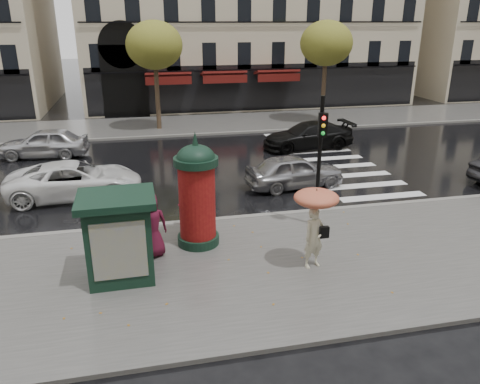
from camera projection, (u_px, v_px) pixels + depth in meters
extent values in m
plane|color=black|center=(264.00, 260.00, 13.74)|extent=(160.00, 160.00, 0.00)
cube|color=#474744|center=(268.00, 266.00, 13.27)|extent=(90.00, 7.00, 0.12)
cube|color=#474744|center=(189.00, 125.00, 31.12)|extent=(90.00, 6.00, 0.12)
cube|color=slate|center=(241.00, 218.00, 16.47)|extent=(90.00, 0.25, 0.14)
cube|color=slate|center=(195.00, 135.00, 28.37)|extent=(90.00, 0.25, 0.14)
cube|color=silver|center=(328.00, 158.00, 23.75)|extent=(3.60, 11.75, 0.01)
cylinder|color=#38281C|center=(157.00, 89.00, 28.92)|extent=(0.28, 0.28, 5.20)
ellipsoid|color=#595F1E|center=(154.00, 45.00, 28.02)|extent=(3.40, 3.40, 2.89)
cylinder|color=#38281C|center=(324.00, 84.00, 31.15)|extent=(0.28, 0.28, 5.20)
ellipsoid|color=#595F1E|center=(326.00, 43.00, 30.25)|extent=(3.40, 3.40, 2.89)
imported|color=beige|center=(314.00, 238.00, 12.85)|extent=(0.74, 0.59, 1.76)
cylinder|color=black|center=(315.00, 218.00, 12.64)|extent=(0.02, 0.02, 1.11)
ellipsoid|color=red|center=(316.00, 198.00, 12.44)|extent=(1.22, 1.22, 0.43)
cone|color=black|center=(317.00, 189.00, 12.36)|extent=(0.04, 0.04, 0.09)
cube|color=black|center=(324.00, 232.00, 12.77)|extent=(0.26, 0.12, 0.33)
imported|color=maroon|center=(190.00, 206.00, 15.25)|extent=(0.84, 0.69, 1.60)
imported|color=#531026|center=(151.00, 225.00, 13.41)|extent=(1.05, 0.80, 1.94)
cylinder|color=black|center=(198.00, 239.00, 14.46)|extent=(1.28, 1.28, 0.27)
cylinder|color=maroon|center=(197.00, 200.00, 14.02)|extent=(1.09, 1.09, 2.28)
cylinder|color=black|center=(196.00, 161.00, 13.59)|extent=(1.31, 1.31, 0.23)
ellipsoid|color=black|center=(196.00, 158.00, 13.56)|extent=(1.13, 1.13, 0.79)
cone|color=black|center=(195.00, 138.00, 13.36)|extent=(0.18, 0.18, 0.41)
cylinder|color=black|center=(319.00, 163.00, 15.07)|extent=(0.13, 0.13, 4.33)
cube|color=black|center=(323.00, 125.00, 14.39)|extent=(0.30, 0.24, 0.76)
cube|color=black|center=(120.00, 241.00, 12.22)|extent=(1.66, 1.35, 2.15)
cube|color=black|center=(116.00, 199.00, 11.81)|extent=(1.97, 1.66, 0.18)
imported|color=#9A9A9E|center=(294.00, 171.00, 19.49)|extent=(4.27, 2.09, 1.40)
imported|color=white|center=(75.00, 180.00, 18.36)|extent=(5.17, 2.48, 1.42)
imported|color=black|center=(308.00, 136.00, 25.37)|extent=(5.02, 2.27, 1.43)
imported|color=silver|center=(44.00, 143.00, 23.77)|extent=(4.48, 2.15, 1.48)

